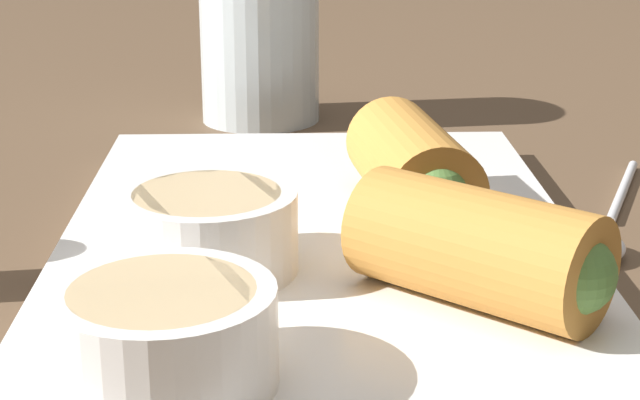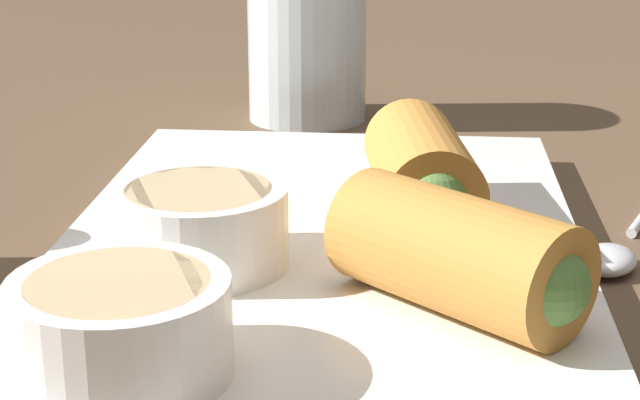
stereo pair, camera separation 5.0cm
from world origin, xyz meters
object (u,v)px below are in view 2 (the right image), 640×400
object	(u,v)px
spoon	(620,245)
drinking_glass	(307,25)
dipping_bowl_near	(200,223)
serving_plate	(320,254)
dipping_bowl_far	(120,324)

from	to	relation	value
spoon	drinking_glass	world-z (taller)	drinking_glass
dipping_bowl_near	drinking_glass	distance (cm)	30.01
dipping_bowl_near	drinking_glass	xyz separation A→B (cm)	(29.84, -1.34, 2.97)
serving_plate	drinking_glass	world-z (taller)	drinking_glass
dipping_bowl_far	spoon	xyz separation A→B (cm)	(15.80, -18.46, -2.79)
drinking_glass	dipping_bowl_far	bearing A→B (deg)	177.03
spoon	dipping_bowl_near	bearing A→B (deg)	109.81
serving_plate	dipping_bowl_near	world-z (taller)	dipping_bowl_near
drinking_glass	dipping_bowl_near	bearing A→B (deg)	177.43
dipping_bowl_near	spoon	world-z (taller)	dipping_bowl_near
serving_plate	dipping_bowl_far	bearing A→B (deg)	157.83
dipping_bowl_far	drinking_glass	xyz separation A→B (cm)	(39.24, -2.04, 2.97)
dipping_bowl_far	drinking_glass	size ratio (longest dim) A/B	0.57
dipping_bowl_far	spoon	size ratio (longest dim) A/B	0.46
dipping_bowl_near	dipping_bowl_far	world-z (taller)	same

